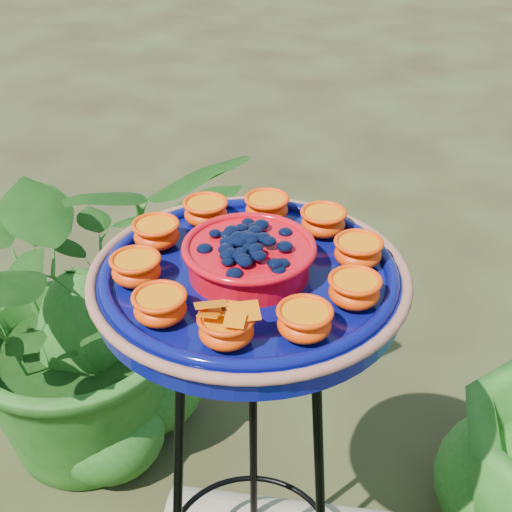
% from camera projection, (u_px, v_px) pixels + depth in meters
% --- Properties ---
extents(tripod_stand, '(0.45, 0.45, 0.99)m').
position_uv_depth(tripod_stand, '(250.00, 459.00, 1.39)').
color(tripod_stand, black).
rests_on(tripod_stand, ground).
extents(feeder_dish, '(0.63, 0.63, 0.12)m').
position_uv_depth(feeder_dish, '(249.00, 274.00, 1.16)').
color(feeder_dish, '#070B55').
rests_on(feeder_dish, tripod_stand).
extents(shrub_back_left, '(1.19, 1.20, 1.01)m').
position_uv_depth(shrub_back_left, '(80.00, 302.00, 1.99)').
color(shrub_back_left, '#1E5516').
rests_on(shrub_back_left, ground).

